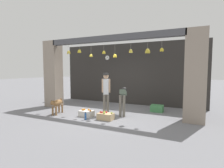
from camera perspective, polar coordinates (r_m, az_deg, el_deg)
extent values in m
plane|color=slate|center=(7.31, -1.22, -9.79)|extent=(60.00, 60.00, 0.00)
cube|color=#2D2B28|center=(9.36, 5.48, 3.31)|extent=(7.68, 0.12, 3.21)
cube|color=gray|center=(9.18, -18.57, 3.06)|extent=(0.70, 0.60, 3.21)
cube|color=gray|center=(6.65, 25.54, 2.32)|extent=(0.70, 0.60, 3.21)
cube|color=#4C4C51|center=(7.30, -0.83, 14.66)|extent=(5.78, 0.24, 0.24)
cylinder|color=#B2AD99|center=(8.41, -14.00, 11.46)|extent=(0.01, 0.01, 0.26)
ellipsoid|color=yellow|center=(8.36, -13.71, 10.02)|extent=(0.12, 0.07, 0.19)
ellipsoid|color=yellow|center=(8.42, -13.76, 9.98)|extent=(0.07, 0.12, 0.19)
ellipsoid|color=yellow|center=(8.42, -14.22, 9.97)|extent=(0.12, 0.07, 0.19)
ellipsoid|color=yellow|center=(8.35, -14.17, 10.02)|extent=(0.07, 0.12, 0.19)
cylinder|color=#B2AD99|center=(7.99, -10.65, 11.91)|extent=(0.01, 0.01, 0.26)
ellipsoid|color=yellow|center=(7.94, -10.38, 10.49)|extent=(0.11, 0.06, 0.17)
ellipsoid|color=yellow|center=(7.98, -10.34, 10.47)|extent=(0.09, 0.10, 0.17)
ellipsoid|color=yellow|center=(8.00, -10.51, 10.45)|extent=(0.07, 0.11, 0.17)
ellipsoid|color=yellow|center=(8.00, -10.77, 10.45)|extent=(0.11, 0.08, 0.17)
ellipsoid|color=yellow|center=(7.97, -10.92, 10.46)|extent=(0.11, 0.08, 0.17)
ellipsoid|color=yellow|center=(7.94, -10.85, 10.49)|extent=(0.07, 0.11, 0.17)
ellipsoid|color=yellow|center=(7.92, -10.61, 10.50)|extent=(0.09, 0.10, 0.17)
cylinder|color=#B2AD99|center=(7.69, -6.88, 11.46)|extent=(0.01, 0.01, 0.46)
ellipsoid|color=gold|center=(7.64, -6.62, 9.26)|extent=(0.10, 0.05, 0.15)
ellipsoid|color=gold|center=(7.68, -6.61, 9.23)|extent=(0.08, 0.09, 0.16)
ellipsoid|color=gold|center=(7.70, -6.85, 9.22)|extent=(0.08, 0.09, 0.16)
ellipsoid|color=gold|center=(7.68, -7.10, 9.23)|extent=(0.10, 0.05, 0.15)
ellipsoid|color=gold|center=(7.64, -7.11, 9.25)|extent=(0.08, 0.09, 0.16)
ellipsoid|color=gold|center=(7.62, -6.87, 9.26)|extent=(0.08, 0.09, 0.16)
cylinder|color=#B2AD99|center=(7.36, -2.70, 12.19)|extent=(0.01, 0.01, 0.37)
ellipsoid|color=yellow|center=(7.31, -2.43, 10.28)|extent=(0.10, 0.05, 0.15)
ellipsoid|color=yellow|center=(7.35, -2.44, 10.26)|extent=(0.08, 0.09, 0.15)
ellipsoid|color=yellow|center=(7.37, -2.70, 10.24)|extent=(0.08, 0.09, 0.15)
ellipsoid|color=yellow|center=(7.35, -2.95, 10.26)|extent=(0.10, 0.05, 0.15)
ellipsoid|color=yellow|center=(7.31, -2.93, 10.28)|extent=(0.08, 0.09, 0.15)
ellipsoid|color=yellow|center=(7.29, -2.68, 10.30)|extent=(0.08, 0.09, 0.15)
cylinder|color=#B2AD99|center=(7.09, 0.97, 11.87)|extent=(0.01, 0.01, 0.52)
ellipsoid|color=yellow|center=(7.04, 1.27, 9.21)|extent=(0.11, 0.06, 0.17)
ellipsoid|color=yellow|center=(7.08, 1.24, 9.19)|extent=(0.09, 0.10, 0.17)
ellipsoid|color=yellow|center=(7.10, 0.93, 9.18)|extent=(0.09, 0.10, 0.17)
ellipsoid|color=yellow|center=(7.07, 0.66, 9.19)|extent=(0.11, 0.06, 0.17)
ellipsoid|color=yellow|center=(7.03, 0.69, 9.22)|extent=(0.09, 0.10, 0.17)
ellipsoid|color=yellow|center=(7.02, 1.00, 9.23)|extent=(0.09, 0.10, 0.17)
cylinder|color=#B2AD99|center=(6.88, 6.16, 12.69)|extent=(0.01, 0.01, 0.36)
ellipsoid|color=yellow|center=(6.84, 6.45, 10.63)|extent=(0.10, 0.05, 0.15)
ellipsoid|color=yellow|center=(6.88, 6.39, 10.60)|extent=(0.08, 0.09, 0.16)
ellipsoid|color=yellow|center=(6.89, 6.08, 10.59)|extent=(0.08, 0.09, 0.16)
ellipsoid|color=yellow|center=(6.86, 5.84, 10.61)|extent=(0.10, 0.05, 0.15)
ellipsoid|color=yellow|center=(6.83, 5.90, 10.65)|extent=(0.08, 0.09, 0.16)
ellipsoid|color=yellow|center=(6.81, 6.21, 10.65)|extent=(0.08, 0.09, 0.16)
cylinder|color=#B2AD99|center=(6.72, 11.60, 12.80)|extent=(0.01, 0.01, 0.37)
ellipsoid|color=gold|center=(6.67, 11.97, 10.51)|extent=(0.13, 0.07, 0.19)
ellipsoid|color=gold|center=(6.72, 11.89, 10.48)|extent=(0.11, 0.12, 0.20)
ellipsoid|color=gold|center=(6.73, 11.56, 10.47)|extent=(0.08, 0.13, 0.20)
ellipsoid|color=gold|center=(6.72, 11.23, 10.49)|extent=(0.12, 0.10, 0.20)
ellipsoid|color=gold|center=(6.68, 11.15, 10.53)|extent=(0.12, 0.10, 0.20)
ellipsoid|color=gold|center=(6.64, 11.37, 10.55)|extent=(0.08, 0.13, 0.20)
ellipsoid|color=gold|center=(6.64, 11.74, 10.55)|extent=(0.11, 0.12, 0.20)
cylinder|color=#B2AD99|center=(6.59, 15.99, 12.87)|extent=(0.01, 0.01, 0.37)
ellipsoid|color=yellow|center=(6.55, 16.26, 10.70)|extent=(0.10, 0.05, 0.15)
ellipsoid|color=yellow|center=(6.59, 16.09, 10.67)|extent=(0.07, 0.09, 0.15)
ellipsoid|color=yellow|center=(6.58, 15.71, 10.68)|extent=(0.09, 0.08, 0.15)
ellipsoid|color=yellow|center=(6.54, 15.65, 10.72)|extent=(0.09, 0.08, 0.15)
ellipsoid|color=yellow|center=(6.52, 15.99, 10.73)|extent=(0.07, 0.09, 0.15)
ellipsoid|color=olive|center=(7.58, -17.39, -5.86)|extent=(0.37, 0.67, 0.25)
cylinder|color=olive|center=(7.40, -17.79, -8.42)|extent=(0.07, 0.07, 0.35)
cylinder|color=olive|center=(7.48, -18.79, -8.31)|extent=(0.07, 0.07, 0.35)
cylinder|color=olive|center=(7.80, -15.95, -7.71)|extent=(0.07, 0.07, 0.35)
cylinder|color=olive|center=(7.88, -16.91, -7.61)|extent=(0.07, 0.07, 0.35)
ellipsoid|color=olive|center=(7.28, -18.81, -5.87)|extent=(0.20, 0.26, 0.17)
cone|color=brown|center=(7.24, -18.49, -5.20)|extent=(0.06, 0.06, 0.07)
cone|color=brown|center=(7.29, -19.17, -5.14)|extent=(0.06, 0.06, 0.07)
cylinder|color=olive|center=(7.87, -16.10, -5.26)|extent=(0.08, 0.20, 0.26)
cylinder|color=#6B665B|center=(7.15, -1.39, -6.70)|extent=(0.11, 0.11, 0.83)
cylinder|color=#6B665B|center=(7.16, -2.51, -6.68)|extent=(0.11, 0.11, 0.83)
cube|color=silver|center=(7.05, -1.97, -0.86)|extent=(0.25, 0.23, 0.63)
cylinder|color=tan|center=(7.03, -0.84, -0.56)|extent=(0.06, 0.06, 0.55)
cylinder|color=tan|center=(7.06, -3.10, -0.55)|extent=(0.06, 0.06, 0.55)
sphere|color=tan|center=(7.02, -1.98, 2.56)|extent=(0.22, 0.22, 0.22)
cylinder|color=#2D2D2D|center=(7.02, -1.98, 3.31)|extent=(0.22, 0.22, 0.08)
cube|color=#2D2D2D|center=(6.91, -2.09, 3.02)|extent=(0.21, 0.17, 0.01)
cylinder|color=#6B665B|center=(6.84, 2.75, -7.21)|extent=(0.11, 0.11, 0.84)
cylinder|color=#6B665B|center=(6.82, 3.92, -7.25)|extent=(0.11, 0.11, 0.84)
cube|color=#4C5B4C|center=(7.03, 3.67, -2.81)|extent=(0.36, 0.65, 0.32)
sphere|color=black|center=(7.40, 4.06, -1.83)|extent=(0.20, 0.20, 0.20)
cube|color=silver|center=(7.02, -8.32, -9.51)|extent=(0.56, 0.36, 0.22)
sphere|color=orange|center=(7.03, -7.61, -8.30)|extent=(0.07, 0.07, 0.07)
sphere|color=orange|center=(7.10, -9.04, -8.19)|extent=(0.07, 0.07, 0.07)
sphere|color=orange|center=(6.85, -7.07, -8.63)|extent=(0.07, 0.07, 0.07)
sphere|color=orange|center=(7.10, -9.65, -8.19)|extent=(0.07, 0.07, 0.07)
sphere|color=orange|center=(7.06, -9.30, -8.25)|extent=(0.07, 0.07, 0.07)
cube|color=tan|center=(6.52, -2.08, -10.51)|extent=(0.57, 0.36, 0.24)
sphere|color=red|center=(6.50, -3.26, -9.19)|extent=(0.07, 0.07, 0.07)
sphere|color=#99B238|center=(6.56, -2.55, -9.07)|extent=(0.07, 0.07, 0.07)
sphere|color=#99B238|center=(6.38, -2.63, -9.47)|extent=(0.07, 0.07, 0.07)
sphere|color=red|center=(6.55, -3.76, -9.10)|extent=(0.07, 0.07, 0.07)
sphere|color=#99B238|center=(6.40, -0.10, -9.43)|extent=(0.07, 0.07, 0.07)
sphere|color=red|center=(6.53, -1.81, -9.13)|extent=(0.07, 0.07, 0.07)
sphere|color=#99B238|center=(6.58, -2.49, -9.04)|extent=(0.07, 0.07, 0.07)
cube|color=#42844C|center=(7.93, 14.47, -7.73)|extent=(0.52, 0.41, 0.29)
cylinder|color=#2D60AD|center=(6.56, -8.65, -10.41)|extent=(0.07, 0.07, 0.25)
cylinder|color=black|center=(6.52, -8.66, -9.22)|extent=(0.04, 0.04, 0.03)
cylinder|color=black|center=(9.81, -1.52, 8.58)|extent=(0.26, 0.01, 0.26)
cylinder|color=white|center=(9.79, -1.55, 8.58)|extent=(0.24, 0.02, 0.24)
cube|color=black|center=(9.78, -1.58, 8.74)|extent=(0.01, 0.01, 0.07)
cube|color=black|center=(9.77, -1.39, 8.60)|extent=(0.09, 0.01, 0.01)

